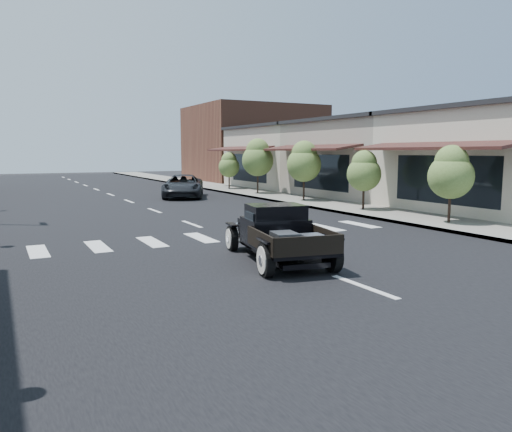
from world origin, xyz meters
name	(u,v)px	position (x,y,z in m)	size (l,w,h in m)	color
ground	(287,260)	(0.00, 0.00, 0.00)	(120.00, 120.00, 0.00)	black
road	(138,205)	(0.00, 15.00, 0.01)	(14.00, 80.00, 0.02)	black
road_markings	(168,216)	(0.00, 10.00, 0.00)	(12.00, 60.00, 0.06)	silver
sidewalk_right	(279,197)	(8.50, 15.00, 0.07)	(3.00, 80.00, 0.15)	gray
storefront_mid	(387,160)	(15.00, 13.00, 2.25)	(10.00, 9.00, 4.50)	#A69B8B
storefront_far	(306,158)	(15.00, 22.00, 2.25)	(10.00, 9.00, 4.50)	beige
far_building_right	(253,144)	(15.50, 32.00, 3.50)	(11.00, 10.00, 7.00)	brown
small_tree_a	(450,185)	(8.30, 2.18, 1.52)	(1.65, 1.65, 2.74)	#597435
small_tree_b	(364,181)	(8.30, 7.05, 1.44)	(1.55, 1.55, 2.58)	#597435
small_tree_c	(304,172)	(8.30, 12.02, 1.69)	(1.85, 1.85, 3.09)	#597435
small_tree_d	(258,167)	(8.30, 17.39, 1.81)	(1.99, 1.99, 3.32)	#597435
small_tree_e	(229,171)	(8.30, 21.78, 1.39)	(1.49, 1.49, 2.48)	#597435
hotrod_pickup	(278,233)	(-0.31, -0.06, 0.73)	(1.97, 4.21, 1.46)	black
second_car	(183,186)	(3.50, 17.90, 0.69)	(2.28, 4.94, 1.37)	black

